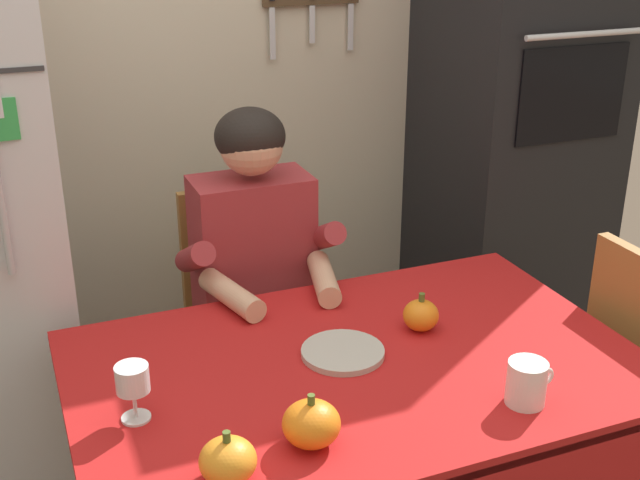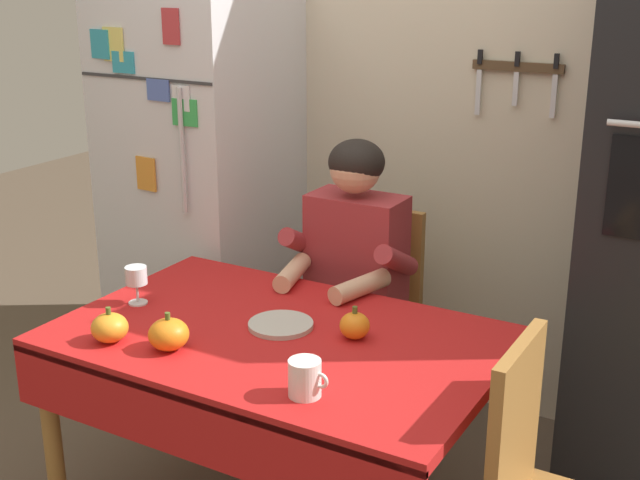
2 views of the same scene
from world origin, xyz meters
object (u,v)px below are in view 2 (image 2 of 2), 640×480
(pumpkin_medium, at_px, (110,328))
(serving_tray, at_px, (281,325))
(wine_glass, at_px, (136,278))
(chair_behind_person, at_px, (369,313))
(refrigerator, at_px, (203,187))
(pumpkin_small, at_px, (169,334))
(dining_table, at_px, (275,360))
(pumpkin_large, at_px, (355,325))
(seated_person, at_px, (348,275))
(coffee_mug, at_px, (305,378))

(pumpkin_medium, relative_size, serving_tray, 0.55)
(wine_glass, xyz_separation_m, serving_tray, (0.53, 0.08, -0.09))
(serving_tray, bearing_deg, chair_behind_person, 93.31)
(refrigerator, height_order, pumpkin_small, refrigerator)
(refrigerator, height_order, dining_table, refrigerator)
(pumpkin_large, bearing_deg, seated_person, 120.30)
(refrigerator, height_order, pumpkin_medium, refrigerator)
(refrigerator, height_order, pumpkin_large, refrigerator)
(coffee_mug, height_order, pumpkin_large, pumpkin_large)
(chair_behind_person, height_order, pumpkin_large, chair_behind_person)
(coffee_mug, relative_size, pumpkin_large, 1.11)
(seated_person, bearing_deg, coffee_mug, -68.82)
(refrigerator, distance_m, pumpkin_large, 1.41)
(chair_behind_person, bearing_deg, wine_glass, -121.37)
(chair_behind_person, relative_size, pumpkin_large, 8.75)
(chair_behind_person, xyz_separation_m, pumpkin_large, (0.29, -0.68, 0.27))
(coffee_mug, xyz_separation_m, pumpkin_medium, (-0.70, -0.01, -0.01))
(dining_table, height_order, pumpkin_large, pumpkin_large)
(wine_glass, bearing_deg, seated_person, 51.45)
(refrigerator, distance_m, wine_glass, 0.98)
(chair_behind_person, bearing_deg, pumpkin_small, -99.03)
(wine_glass, bearing_deg, pumpkin_medium, -64.33)
(pumpkin_large, bearing_deg, coffee_mug, -81.91)
(seated_person, relative_size, serving_tray, 5.90)
(seated_person, distance_m, pumpkin_large, 0.57)
(chair_behind_person, relative_size, pumpkin_medium, 8.08)
(wine_glass, bearing_deg, pumpkin_small, -34.86)
(chair_behind_person, xyz_separation_m, pumpkin_small, (-0.16, -1.03, 0.28))
(coffee_mug, xyz_separation_m, serving_tray, (-0.30, 0.35, -0.04))
(refrigerator, xyz_separation_m, chair_behind_person, (0.89, -0.09, -0.39))
(coffee_mug, bearing_deg, pumpkin_medium, -179.57)
(coffee_mug, distance_m, pumpkin_small, 0.51)
(chair_behind_person, bearing_deg, coffee_mug, -72.29)
(wine_glass, height_order, pumpkin_small, wine_glass)
(chair_behind_person, height_order, pumpkin_medium, chair_behind_person)
(pumpkin_large, xyz_separation_m, serving_tray, (-0.24, -0.04, -0.03))
(seated_person, relative_size, coffee_mug, 10.52)
(dining_table, bearing_deg, coffee_mug, -45.01)
(chair_behind_person, bearing_deg, refrigerator, 174.19)
(dining_table, relative_size, wine_glass, 10.44)
(chair_behind_person, bearing_deg, pumpkin_large, -67.12)
(pumpkin_medium, bearing_deg, refrigerator, 114.37)
(refrigerator, bearing_deg, pumpkin_large, -33.25)
(seated_person, height_order, pumpkin_large, seated_person)
(seated_person, bearing_deg, chair_behind_person, 90.00)
(wine_glass, xyz_separation_m, pumpkin_large, (0.78, 0.12, -0.05))
(pumpkin_large, xyz_separation_m, pumpkin_small, (-0.45, -0.35, 0.01))
(chair_behind_person, relative_size, coffee_mug, 7.86)
(chair_behind_person, distance_m, wine_glass, 1.00)
(refrigerator, bearing_deg, wine_glass, -66.03)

